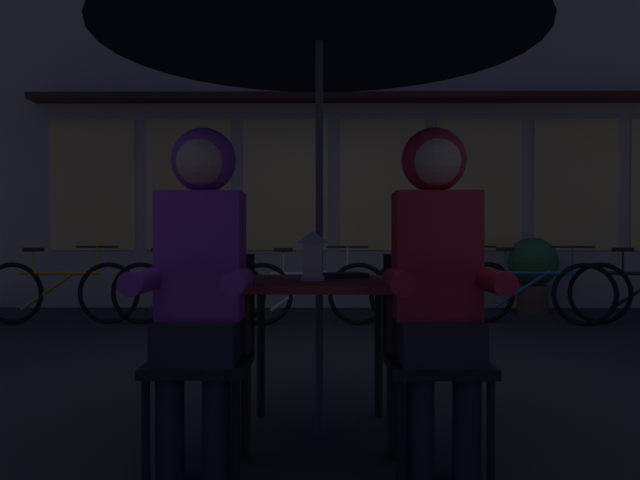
% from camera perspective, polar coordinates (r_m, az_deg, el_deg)
% --- Properties ---
extents(ground_plane, '(60.00, 60.00, 0.00)m').
position_cam_1_polar(ground_plane, '(3.08, -0.06, -17.58)').
color(ground_plane, '#232326').
extents(cafe_table, '(0.72, 0.72, 0.74)m').
position_cam_1_polar(cafe_table, '(2.94, -0.06, -5.67)').
color(cafe_table, maroon).
rests_on(cafe_table, ground_plane).
extents(patio_umbrella, '(2.10, 2.10, 2.31)m').
position_cam_1_polar(patio_umbrella, '(3.12, -0.06, 21.19)').
color(patio_umbrella, '#4C4C51').
rests_on(patio_umbrella, ground_plane).
extents(lantern, '(0.11, 0.11, 0.23)m').
position_cam_1_polar(lantern, '(2.90, -0.66, -1.34)').
color(lantern, white).
rests_on(lantern, cafe_table).
extents(chair_left, '(0.40, 0.40, 0.87)m').
position_cam_1_polar(chair_left, '(2.65, -10.74, -9.63)').
color(chair_left, black).
rests_on(chair_left, ground_plane).
extents(chair_right, '(0.40, 0.40, 0.87)m').
position_cam_1_polar(chair_right, '(2.64, 10.51, -9.67)').
color(chair_right, black).
rests_on(chair_right, ground_plane).
extents(person_left_hooded, '(0.45, 0.56, 1.40)m').
position_cam_1_polar(person_left_hooded, '(2.55, -11.00, -1.94)').
color(person_left_hooded, black).
rests_on(person_left_hooded, ground_plane).
extents(person_right_hooded, '(0.45, 0.56, 1.40)m').
position_cam_1_polar(person_right_hooded, '(2.54, 10.75, -1.94)').
color(person_right_hooded, black).
rests_on(person_right_hooded, ground_plane).
extents(shopfront_building, '(10.00, 0.93, 6.20)m').
position_cam_1_polar(shopfront_building, '(8.62, 5.57, 14.83)').
color(shopfront_building, '#9E9389').
rests_on(shopfront_building, ground_plane).
extents(bicycle_nearest, '(1.68, 0.09, 0.84)m').
position_cam_1_polar(bicycle_nearest, '(7.14, -22.87, -4.41)').
color(bicycle_nearest, black).
rests_on(bicycle_nearest, ground_plane).
extents(bicycle_second, '(1.68, 0.18, 0.84)m').
position_cam_1_polar(bicycle_second, '(6.69, -12.13, -4.71)').
color(bicycle_second, black).
rests_on(bicycle_second, ground_plane).
extents(bicycle_third, '(1.68, 0.10, 0.84)m').
position_cam_1_polar(bicycle_third, '(6.50, -0.91, -4.86)').
color(bicycle_third, black).
rests_on(bicycle_third, ground_plane).
extents(bicycle_fourth, '(1.64, 0.46, 0.84)m').
position_cam_1_polar(bicycle_fourth, '(6.71, 11.37, -4.70)').
color(bicycle_fourth, black).
rests_on(bicycle_fourth, ground_plane).
extents(bicycle_fifth, '(1.64, 0.46, 0.84)m').
position_cam_1_polar(bicycle_fifth, '(6.97, 19.07, -4.52)').
color(bicycle_fifth, black).
rests_on(bicycle_fifth, ground_plane).
extents(book, '(0.24, 0.20, 0.02)m').
position_cam_1_polar(book, '(3.08, 2.34, -3.27)').
color(book, black).
rests_on(book, cafe_table).
extents(potted_plant, '(0.60, 0.60, 0.92)m').
position_cam_1_polar(potted_plant, '(7.91, 19.05, -2.50)').
color(potted_plant, brown).
rests_on(potted_plant, ground_plane).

